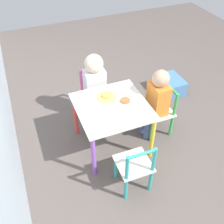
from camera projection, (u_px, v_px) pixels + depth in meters
The scene contains 10 objects.
ground_plane at pixel (112, 143), 2.52m from camera, with size 6.00×6.00×0.00m, color #5B514C.
kids_table at pixel (112, 112), 2.25m from camera, with size 0.60×0.60×0.48m.
chair_pink at pixel (94, 94), 2.70m from camera, with size 0.26×0.26×0.51m.
chair_green at pixel (160, 111), 2.50m from camera, with size 0.26×0.26×0.51m.
chair_teal at pixel (135, 167), 2.02m from camera, with size 0.26×0.26×0.51m.
child_right at pixel (95, 81), 2.53m from camera, with size 0.22×0.20×0.72m.
child_front at pixel (156, 99), 2.37m from camera, with size 0.20×0.21×0.71m.
plate_right at pixel (107, 96), 2.29m from camera, with size 0.18×0.18×0.03m.
plate_front at pixel (125, 101), 2.24m from camera, with size 0.18×0.18×0.03m.
storage_bin at pixel (170, 85), 3.10m from camera, with size 0.32×0.27×0.17m.
Camera 1 is at (-1.56, 0.63, 1.90)m, focal length 42.00 mm.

